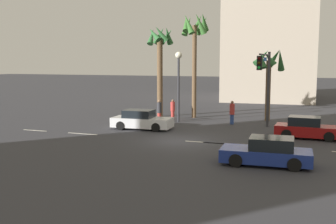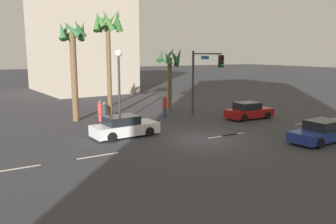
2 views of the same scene
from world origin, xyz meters
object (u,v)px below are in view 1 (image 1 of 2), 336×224
car_1 (141,120)px  streetlamp (179,73)px  palm_tree_1 (160,52)px  car_2 (267,152)px  palm_tree_2 (270,67)px  building_0 (271,31)px  pedestrian_1 (173,109)px  palm_tree_0 (195,36)px  pedestrian_2 (232,112)px  pedestrian_0 (159,110)px  car_3 (307,128)px  traffic_signal (265,77)px

car_1 → streetlamp: bearing=70.7°
car_1 → palm_tree_1: bearing=100.0°
car_2 → palm_tree_2: size_ratio=0.71×
streetlamp → palm_tree_2: (6.83, 3.62, 0.43)m
car_1 → building_0: bearing=78.6°
car_2 → pedestrian_1: size_ratio=2.56×
palm_tree_1 → palm_tree_0: bearing=7.1°
pedestrian_2 → pedestrian_0: bearing=-170.7°
car_1 → streetlamp: 5.61m
car_3 → car_1: bearing=-178.0°
car_1 → car_3: car_1 is taller
pedestrian_1 → traffic_signal: bearing=-19.4°
car_1 → palm_tree_2: (8.31, 7.82, 3.85)m
car_1 → palm_tree_1: (-1.22, 6.98, 5.21)m
traffic_signal → palm_tree_2: 4.97m
pedestrian_0 → building_0: bearing=77.0°
palm_tree_0 → streetlamp: bearing=-97.5°
streetlamp → pedestrian_2: bearing=5.3°
palm_tree_0 → palm_tree_2: 6.96m
car_3 → pedestrian_1: size_ratio=2.45×
car_2 → palm_tree_2: bearing=96.4°
palm_tree_0 → building_0: bearing=79.6°
car_3 → pedestrian_0: 12.10m
pedestrian_1 → palm_tree_0: 6.63m
streetlamp → palm_tree_0: 4.44m
pedestrian_2 → palm_tree_2: size_ratio=0.31×
streetlamp → pedestrian_0: bearing=-159.5°
pedestrian_1 → building_0: size_ratio=0.09×
streetlamp → palm_tree_2: bearing=27.9°
palm_tree_1 → building_0: bearing=72.3°
car_1 → car_3: (11.64, 0.40, -0.01)m
palm_tree_2 → building_0: 22.18m
traffic_signal → palm_tree_1: (-9.79, 4.08, 2.00)m
pedestrian_2 → palm_tree_2: bearing=52.6°
pedestrian_1 → car_3: bearing=-25.6°
traffic_signal → pedestrian_1: size_ratio=3.34×
car_2 → palm_tree_0: bearing=118.5°
palm_tree_0 → traffic_signal: bearing=-33.8°
pedestrian_0 → palm_tree_1: size_ratio=0.23×
palm_tree_0 → palm_tree_1: (-3.12, -0.39, -1.29)m
pedestrian_0 → palm_tree_0: palm_tree_0 is taller
streetlamp → palm_tree_1: bearing=134.2°
car_2 → pedestrian_0: size_ratio=2.34×
pedestrian_2 → palm_tree_0: bearing=145.1°
pedestrian_0 → palm_tree_2: (8.32, 4.18, 3.52)m
pedestrian_2 → palm_tree_0: 7.83m
pedestrian_0 → palm_tree_0: bearing=63.0°
car_1 → pedestrian_0: (-0.01, 3.64, 0.33)m
pedestrian_1 → building_0: building_0 is taller
pedestrian_0 → pedestrian_2: size_ratio=1.00×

